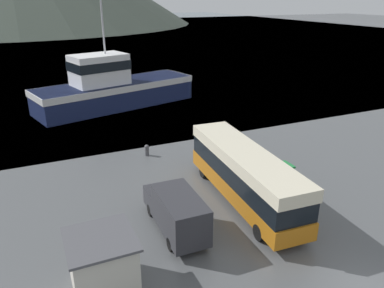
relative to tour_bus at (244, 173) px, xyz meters
name	(u,v)px	position (x,y,z in m)	size (l,w,h in m)	color
water_surface	(55,31)	(0.93, 131.04, -1.90)	(240.00, 240.00, 0.00)	slate
tour_bus	(244,173)	(0.00, 0.00, 0.00)	(3.21, 11.32, 3.39)	#B26614
delivery_van	(176,211)	(-5.03, -1.31, -0.63)	(2.09, 5.69, 2.39)	#2D2D33
fishing_boat	(112,87)	(-2.47, 24.52, 0.36)	(19.05, 9.84, 12.70)	#19234C
storage_bin	(283,172)	(3.99, 1.26, -1.30)	(1.15, 1.18, 1.19)	green
dock_kiosk	(103,263)	(-9.55, -4.02, -0.57)	(2.88, 2.97, 2.63)	beige
mooring_bollard	(147,150)	(-3.33, 9.31, -1.40)	(0.38, 0.38, 0.92)	#4C4C51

